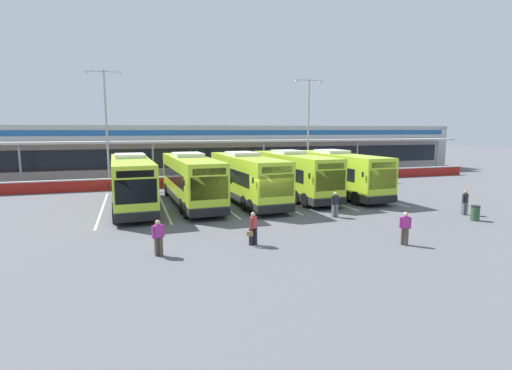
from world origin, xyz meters
The scene contains 22 objects.
ground_plane centered at (0.00, 0.00, 0.00)m, with size 200.00×200.00×0.00m, color #56565B.
terminal_building centered at (0.00, 26.91, 3.01)m, with size 70.00×13.00×6.00m.
red_barrier_wall centered at (0.00, 14.50, 0.56)m, with size 60.00×0.40×1.10m.
coach_bus_leftmost centered at (-8.45, 5.62, 1.79)m, with size 3.28×12.24×3.78m.
coach_bus_left_centre centered at (-4.25, 5.58, 1.79)m, with size 3.28×12.24×3.78m.
coach_bus_centre centered at (-0.05, 5.33, 1.79)m, with size 3.28×12.24×3.78m.
coach_bus_right_centre centered at (4.33, 6.44, 1.79)m, with size 3.28×12.24×3.78m.
coach_bus_rightmost centered at (8.25, 6.03, 1.79)m, with size 3.28×12.24×3.78m.
bay_stripe_far_west centered at (-10.50, 6.00, 0.00)m, with size 0.14×13.00×0.01m, color silver.
bay_stripe_west centered at (-6.30, 6.00, 0.00)m, with size 0.14×13.00×0.01m, color silver.
bay_stripe_mid_west centered at (-2.10, 6.00, 0.00)m, with size 0.14×13.00×0.01m, color silver.
bay_stripe_centre centered at (2.10, 6.00, 0.00)m, with size 0.14×13.00×0.01m, color silver.
bay_stripe_mid_east centered at (6.30, 6.00, 0.00)m, with size 0.14×13.00×0.01m, color silver.
bay_stripe_east centered at (10.50, 6.00, 0.00)m, with size 0.14×13.00×0.01m, color silver.
pedestrian_with_handbag centered at (-2.99, -5.80, 0.86)m, with size 0.59×0.55×1.62m.
pedestrian_in_dark_coat centered at (-7.43, -6.05, 0.87)m, with size 0.54×0.30×1.62m.
pedestrian_child centered at (12.18, -3.64, 0.87)m, with size 0.54×0.30×1.62m.
pedestrian_near_bin centered at (3.78, -1.63, 0.87)m, with size 0.54×0.30×1.62m.
pedestrian_approaching_bus centered at (3.99, -8.01, 0.87)m, with size 0.52×0.41×1.62m.
lamp_post_west centered at (-10.48, 16.45, 6.29)m, with size 3.24×0.28×11.00m.
lamp_post_centre centered at (10.45, 16.47, 6.29)m, with size 3.24×0.28×11.00m.
litter_bin centered at (11.49, -5.10, 0.47)m, with size 0.54×0.54×0.93m.
Camera 1 is at (-8.42, -23.10, 5.53)m, focal length 27.25 mm.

